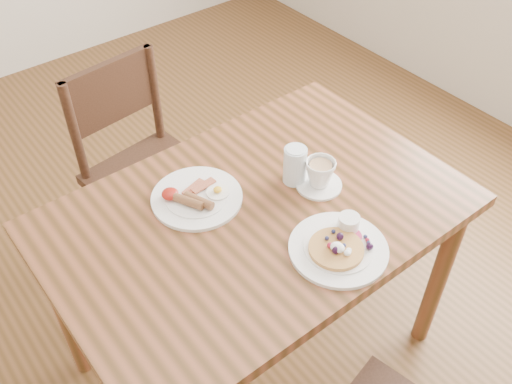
{
  "coord_description": "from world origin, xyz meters",
  "views": [
    {
      "loc": [
        -0.72,
        -0.92,
        1.92
      ],
      "look_at": [
        0.0,
        0.0,
        0.82
      ],
      "focal_mm": 40.0,
      "sensor_mm": 36.0,
      "label": 1
    }
  ],
  "objects_px": {
    "pancake_plate": "(339,246)",
    "teacup_saucer": "(320,175)",
    "breakfast_plate": "(196,197)",
    "dining_table": "(256,233)",
    "water_glass": "(295,165)",
    "chair_far": "(143,165)"
  },
  "relations": [
    {
      "from": "chair_far",
      "to": "pancake_plate",
      "type": "bearing_deg",
      "value": 90.22
    },
    {
      "from": "breakfast_plate",
      "to": "teacup_saucer",
      "type": "relative_size",
      "value": 1.93
    },
    {
      "from": "pancake_plate",
      "to": "teacup_saucer",
      "type": "bearing_deg",
      "value": 59.31
    },
    {
      "from": "chair_far",
      "to": "breakfast_plate",
      "type": "bearing_deg",
      "value": 74.13
    },
    {
      "from": "pancake_plate",
      "to": "water_glass",
      "type": "relative_size",
      "value": 2.25
    },
    {
      "from": "dining_table",
      "to": "breakfast_plate",
      "type": "distance_m",
      "value": 0.21
    },
    {
      "from": "dining_table",
      "to": "teacup_saucer",
      "type": "bearing_deg",
      "value": -9.77
    },
    {
      "from": "chair_far",
      "to": "pancake_plate",
      "type": "height_order",
      "value": "chair_far"
    },
    {
      "from": "dining_table",
      "to": "teacup_saucer",
      "type": "relative_size",
      "value": 8.57
    },
    {
      "from": "dining_table",
      "to": "water_glass",
      "type": "xyz_separation_m",
      "value": [
        0.17,
        0.03,
        0.16
      ]
    },
    {
      "from": "dining_table",
      "to": "breakfast_plate",
      "type": "height_order",
      "value": "breakfast_plate"
    },
    {
      "from": "dining_table",
      "to": "pancake_plate",
      "type": "bearing_deg",
      "value": -72.28
    },
    {
      "from": "pancake_plate",
      "to": "teacup_saucer",
      "type": "xyz_separation_m",
      "value": [
        0.13,
        0.22,
        0.03
      ]
    },
    {
      "from": "breakfast_plate",
      "to": "water_glass",
      "type": "distance_m",
      "value": 0.31
    },
    {
      "from": "pancake_plate",
      "to": "breakfast_plate",
      "type": "distance_m",
      "value": 0.44
    },
    {
      "from": "dining_table",
      "to": "water_glass",
      "type": "distance_m",
      "value": 0.23
    },
    {
      "from": "breakfast_plate",
      "to": "teacup_saucer",
      "type": "distance_m",
      "value": 0.37
    },
    {
      "from": "breakfast_plate",
      "to": "pancake_plate",
      "type": "bearing_deg",
      "value": -63.77
    },
    {
      "from": "dining_table",
      "to": "breakfast_plate",
      "type": "relative_size",
      "value": 4.44
    },
    {
      "from": "dining_table",
      "to": "chair_far",
      "type": "bearing_deg",
      "value": 92.65
    },
    {
      "from": "pancake_plate",
      "to": "teacup_saucer",
      "type": "distance_m",
      "value": 0.26
    },
    {
      "from": "pancake_plate",
      "to": "breakfast_plate",
      "type": "height_order",
      "value": "pancake_plate"
    }
  ]
}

